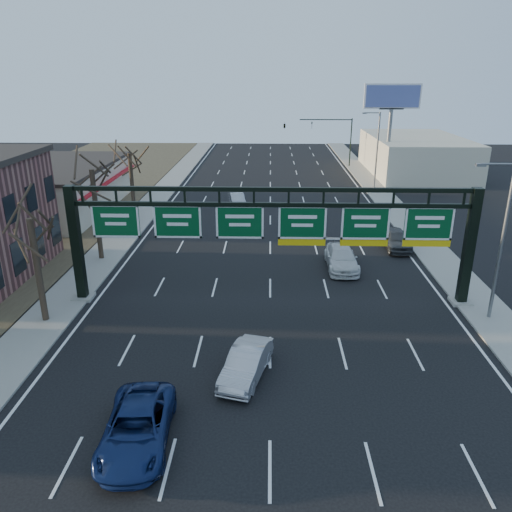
{
  "coord_description": "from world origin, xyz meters",
  "views": [
    {
      "loc": [
        -0.11,
        -20.07,
        13.39
      ],
      "look_at": [
        -0.86,
        7.38,
        3.2
      ],
      "focal_mm": 35.0,
      "sensor_mm": 36.0,
      "label": 1
    }
  ],
  "objects_px": {
    "car_blue_suv": "(137,428)",
    "car_white_wagon": "(341,258)",
    "car_silver_sedan": "(246,363)",
    "sign_gantry": "(274,230)"
  },
  "relations": [
    {
      "from": "sign_gantry",
      "to": "car_blue_suv",
      "type": "xyz_separation_m",
      "value": [
        -5.2,
        -12.79,
        -3.89
      ]
    },
    {
      "from": "car_silver_sedan",
      "to": "car_white_wagon",
      "type": "xyz_separation_m",
      "value": [
        6.23,
        13.95,
        0.04
      ]
    },
    {
      "from": "car_white_wagon",
      "to": "car_blue_suv",
      "type": "bearing_deg",
      "value": -118.94
    },
    {
      "from": "car_silver_sedan",
      "to": "sign_gantry",
      "type": "bearing_deg",
      "value": 96.08
    },
    {
      "from": "sign_gantry",
      "to": "car_white_wagon",
      "type": "distance_m",
      "value": 8.51
    },
    {
      "from": "car_blue_suv",
      "to": "car_silver_sedan",
      "type": "distance_m",
      "value": 6.02
    },
    {
      "from": "car_silver_sedan",
      "to": "car_white_wagon",
      "type": "relative_size",
      "value": 0.83
    },
    {
      "from": "car_blue_suv",
      "to": "car_white_wagon",
      "type": "relative_size",
      "value": 1.02
    },
    {
      "from": "sign_gantry",
      "to": "car_silver_sedan",
      "type": "height_order",
      "value": "sign_gantry"
    },
    {
      "from": "sign_gantry",
      "to": "car_blue_suv",
      "type": "height_order",
      "value": "sign_gantry"
    }
  ]
}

